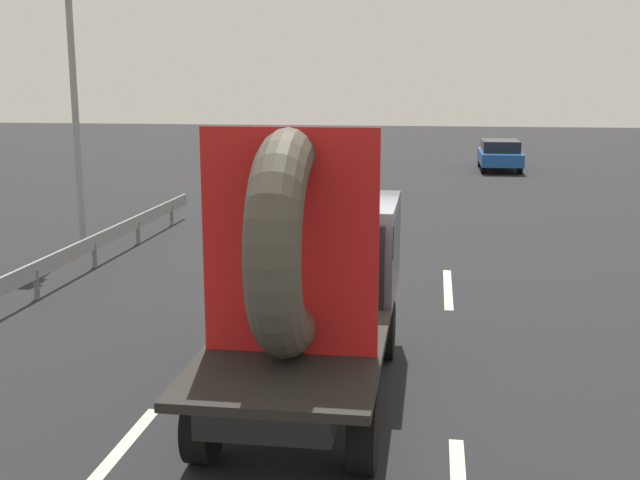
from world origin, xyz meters
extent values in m
plane|color=black|center=(0.00, 0.00, 0.00)|extent=(120.00, 120.00, 0.00)
cylinder|color=black|center=(-1.24, 0.76, 0.42)|extent=(0.28, 0.84, 0.84)
cylinder|color=black|center=(0.46, 0.76, 0.42)|extent=(0.28, 0.84, 0.84)
cylinder|color=black|center=(-1.24, -2.69, 0.42)|extent=(0.28, 0.84, 0.84)
cylinder|color=black|center=(0.46, -2.69, 0.42)|extent=(0.28, 0.84, 0.84)
cube|color=black|center=(-0.39, -0.92, 0.84)|extent=(1.30, 5.56, 0.25)
cube|color=#4C5156|center=(-0.39, 0.76, 1.64)|extent=(2.00, 2.19, 1.35)
cube|color=black|center=(-0.39, 0.71, 1.94)|extent=(2.02, 2.08, 0.44)
cube|color=black|center=(-0.39, -2.02, 1.02)|extent=(2.00, 3.37, 0.10)
cube|color=black|center=(-0.39, -0.38, 1.62)|extent=(1.80, 0.08, 1.10)
torus|color=#474238|center=(-0.39, -2.17, 2.29)|extent=(0.57, 2.45, 2.45)
cube|color=red|center=(-0.39, -2.17, 2.29)|extent=(1.90, 0.03, 2.45)
cylinder|color=black|center=(-4.76, 16.59, 0.29)|extent=(0.20, 0.59, 0.59)
cylinder|color=black|center=(-3.33, 16.59, 0.29)|extent=(0.20, 0.59, 0.59)
cylinder|color=black|center=(-4.76, 14.13, 0.29)|extent=(0.20, 0.59, 0.59)
cylinder|color=black|center=(-3.33, 14.13, 0.29)|extent=(0.20, 0.59, 0.59)
cube|color=silver|center=(-4.05, 15.36, 0.54)|extent=(1.65, 3.85, 0.50)
cube|color=black|center=(-4.05, 15.27, 1.03)|extent=(1.48, 2.15, 0.46)
cylinder|color=gray|center=(-7.33, 7.60, 2.94)|extent=(0.16, 0.16, 5.87)
cube|color=gray|center=(-6.10, 6.78, 0.55)|extent=(0.06, 10.20, 0.32)
cylinder|color=slate|center=(-6.10, 2.96, 0.28)|extent=(0.10, 0.10, 0.55)
cylinder|color=slate|center=(-6.10, 5.51, 0.28)|extent=(0.10, 0.10, 0.55)
cylinder|color=slate|center=(-6.10, 8.06, 0.28)|extent=(0.10, 0.10, 0.55)
cylinder|color=slate|center=(-6.10, 10.60, 0.28)|extent=(0.10, 0.10, 0.55)
cube|color=beige|center=(-2.22, -2.93, 0.00)|extent=(0.16, 2.83, 0.01)
cube|color=beige|center=(-2.22, 4.60, 0.00)|extent=(0.16, 2.66, 0.01)
cube|color=beige|center=(1.44, 4.82, 0.00)|extent=(0.16, 3.00, 0.01)
cylinder|color=black|center=(3.24, 27.25, 0.31)|extent=(0.22, 0.63, 0.63)
cylinder|color=black|center=(4.77, 27.25, 0.31)|extent=(0.22, 0.63, 0.63)
cylinder|color=black|center=(3.24, 24.61, 0.31)|extent=(0.22, 0.63, 0.63)
cylinder|color=black|center=(4.77, 24.61, 0.31)|extent=(0.22, 0.63, 0.63)
cube|color=#194C99|center=(4.01, 25.93, 0.59)|extent=(1.77, 4.13, 0.54)
cube|color=black|center=(4.01, 25.83, 1.10)|extent=(1.59, 2.32, 0.49)
camera|label=1|loc=(1.11, -10.22, 3.99)|focal=44.28mm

